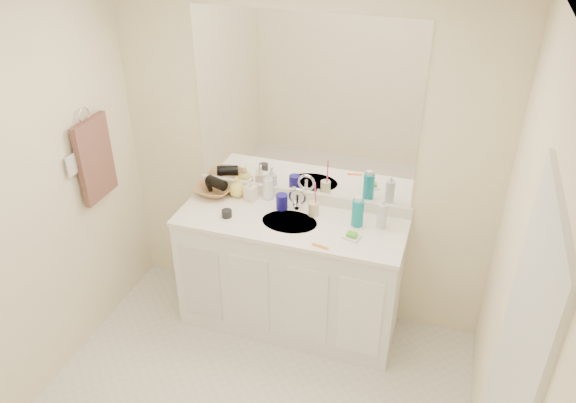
% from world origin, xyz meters
% --- Properties ---
extents(ceiling, '(2.60, 2.60, 0.02)m').
position_xyz_m(ceiling, '(0.00, 0.00, 2.40)').
color(ceiling, white).
rests_on(ceiling, wall_back).
extents(wall_back, '(2.60, 0.02, 2.40)m').
position_xyz_m(wall_back, '(0.00, 1.30, 1.20)').
color(wall_back, '#FDEFC6').
rests_on(wall_back, floor).
extents(wall_left, '(0.02, 2.60, 2.40)m').
position_xyz_m(wall_left, '(-1.30, 0.00, 1.20)').
color(wall_left, '#FDEFC6').
rests_on(wall_left, floor).
extents(wall_right, '(0.02, 2.60, 2.40)m').
position_xyz_m(wall_right, '(1.30, 0.00, 1.20)').
color(wall_right, '#FDEFC6').
rests_on(wall_right, floor).
extents(vanity_cabinet, '(1.50, 0.55, 0.85)m').
position_xyz_m(vanity_cabinet, '(0.00, 1.02, 0.42)').
color(vanity_cabinet, white).
rests_on(vanity_cabinet, floor).
extents(countertop, '(1.52, 0.57, 0.03)m').
position_xyz_m(countertop, '(0.00, 1.02, 0.86)').
color(countertop, white).
rests_on(countertop, vanity_cabinet).
extents(backsplash, '(1.52, 0.03, 0.08)m').
position_xyz_m(backsplash, '(0.00, 1.29, 0.92)').
color(backsplash, white).
rests_on(backsplash, countertop).
extents(sink_basin, '(0.37, 0.37, 0.02)m').
position_xyz_m(sink_basin, '(0.00, 1.00, 0.87)').
color(sink_basin, beige).
rests_on(sink_basin, countertop).
extents(faucet, '(0.02, 0.02, 0.11)m').
position_xyz_m(faucet, '(0.00, 1.18, 0.94)').
color(faucet, silver).
rests_on(faucet, countertop).
extents(mirror, '(1.48, 0.01, 1.20)m').
position_xyz_m(mirror, '(0.00, 1.29, 1.56)').
color(mirror, white).
rests_on(mirror, wall_back).
extents(blue_mug, '(0.10, 0.10, 0.11)m').
position_xyz_m(blue_mug, '(-0.10, 1.15, 0.93)').
color(blue_mug, navy).
rests_on(blue_mug, countertop).
extents(tan_cup, '(0.08, 0.08, 0.09)m').
position_xyz_m(tan_cup, '(0.13, 1.13, 0.93)').
color(tan_cup, beige).
rests_on(tan_cup, countertop).
extents(toothbrush, '(0.02, 0.04, 0.21)m').
position_xyz_m(toothbrush, '(0.14, 1.13, 1.03)').
color(toothbrush, '#E93D70').
rests_on(toothbrush, tan_cup).
extents(mouthwash_bottle, '(0.08, 0.08, 0.18)m').
position_xyz_m(mouthwash_bottle, '(0.43, 1.10, 0.97)').
color(mouthwash_bottle, '#0C8490').
rests_on(mouthwash_bottle, countertop).
extents(clear_pump_bottle, '(0.08, 0.08, 0.17)m').
position_xyz_m(clear_pump_bottle, '(0.58, 1.13, 0.96)').
color(clear_pump_bottle, silver).
rests_on(clear_pump_bottle, countertop).
extents(soap_dish, '(0.12, 0.11, 0.01)m').
position_xyz_m(soap_dish, '(0.43, 0.95, 0.89)').
color(soap_dish, white).
rests_on(soap_dish, countertop).
extents(green_soap, '(0.07, 0.05, 0.02)m').
position_xyz_m(green_soap, '(0.43, 0.95, 0.90)').
color(green_soap, '#5CBA2D').
rests_on(green_soap, soap_dish).
extents(orange_comb, '(0.11, 0.05, 0.00)m').
position_xyz_m(orange_comb, '(0.27, 0.79, 0.88)').
color(orange_comb, orange).
rests_on(orange_comb, countertop).
extents(dark_jar, '(0.08, 0.08, 0.05)m').
position_xyz_m(dark_jar, '(-0.41, 0.93, 0.90)').
color(dark_jar, black).
rests_on(dark_jar, countertop).
extents(soap_bottle_white, '(0.08, 0.08, 0.21)m').
position_xyz_m(soap_bottle_white, '(-0.23, 1.25, 0.98)').
color(soap_bottle_white, white).
rests_on(soap_bottle_white, countertop).
extents(soap_bottle_cream, '(0.09, 0.09, 0.17)m').
position_xyz_m(soap_bottle_cream, '(-0.34, 1.19, 0.96)').
color(soap_bottle_cream, '#F8E5CA').
rests_on(soap_bottle_cream, countertop).
extents(soap_bottle_yellow, '(0.12, 0.12, 0.15)m').
position_xyz_m(soap_bottle_yellow, '(-0.45, 1.21, 0.95)').
color(soap_bottle_yellow, '#EAD25B').
rests_on(soap_bottle_yellow, countertop).
extents(wicker_basket, '(0.28, 0.28, 0.07)m').
position_xyz_m(wicker_basket, '(-0.62, 1.19, 0.91)').
color(wicker_basket, '#996A3E').
rests_on(wicker_basket, countertop).
extents(hair_dryer, '(0.17, 0.13, 0.08)m').
position_xyz_m(hair_dryer, '(-0.60, 1.19, 0.97)').
color(hair_dryer, black).
rests_on(hair_dryer, wicker_basket).
extents(towel_ring, '(0.01, 0.11, 0.11)m').
position_xyz_m(towel_ring, '(-1.27, 0.77, 1.55)').
color(towel_ring, silver).
rests_on(towel_ring, wall_left).
extents(hand_towel, '(0.04, 0.32, 0.55)m').
position_xyz_m(hand_towel, '(-1.25, 0.77, 1.25)').
color(hand_towel, '#4C2F29').
rests_on(hand_towel, towel_ring).
extents(switch_plate, '(0.01, 0.08, 0.13)m').
position_xyz_m(switch_plate, '(-1.27, 0.57, 1.30)').
color(switch_plate, silver).
rests_on(switch_plate, wall_left).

